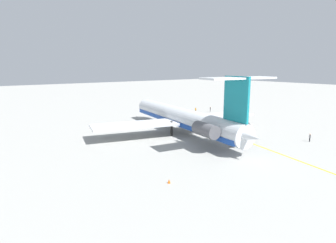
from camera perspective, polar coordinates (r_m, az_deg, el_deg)
ground at (r=71.02m, az=7.98°, el=-1.24°), size 398.43×398.43×0.00m
main_jetliner at (r=62.98m, az=3.48°, el=0.68°), size 46.30×41.06×13.51m
ground_crew_near_nose at (r=93.23m, az=5.63°, el=2.45°), size 0.32×0.33×1.67m
ground_crew_near_tail at (r=63.98m, az=26.84°, el=-2.75°), size 0.42×0.27×1.71m
ground_crew_portside at (r=95.28m, az=8.57°, el=2.61°), size 0.41×0.29×1.79m
safety_cone_nose at (r=94.47m, az=4.62°, el=2.10°), size 0.40×0.40×0.55m
safety_cone_wingtip at (r=92.15m, az=4.26°, el=1.88°), size 0.40×0.40×0.55m
safety_cone_tail at (r=37.81m, az=0.22°, el=-12.01°), size 0.40×0.40×0.55m
taxiway_centreline at (r=70.80m, az=8.52°, el=-1.29°), size 69.67×16.43×0.01m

